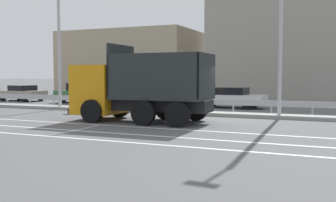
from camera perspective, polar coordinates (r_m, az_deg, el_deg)
name	(u,v)px	position (r m, az deg, el deg)	size (l,w,h in m)	color
ground_plane	(217,120)	(18.84, 7.12, -2.71)	(320.00, 320.00, 0.00)	#565659
lane_strip_0	(123,126)	(16.43, -6.48, -3.65)	(66.18, 0.16, 0.01)	silver
lane_strip_1	(99,132)	(14.88, -9.99, -4.47)	(66.18, 0.16, 0.01)	silver
lane_strip_2	(74,138)	(13.65, -13.51, -5.26)	(66.18, 0.16, 0.01)	silver
median_island	(227,114)	(20.59, 8.53, -1.93)	(36.40, 1.10, 0.18)	gray
median_guardrail	(233,103)	(21.90, 9.47, -0.34)	(66.18, 0.09, 0.78)	#9EA0A5
dump_truck	(126,93)	(18.29, -6.06, 1.23)	(6.42, 2.89, 3.52)	orange
median_road_sign	(94,87)	(23.87, -10.64, 2.05)	(0.80, 0.16, 2.66)	white
street_lamp_1	(56,23)	(25.33, -15.90, 10.80)	(0.72, 2.65, 9.48)	#ADADB2
street_lamp_2	(281,3)	(20.19, 16.04, 13.51)	(0.72, 1.90, 10.26)	#ADADB2
parked_car_1	(22,93)	(34.39, -20.44, 1.12)	(4.17, 2.15, 1.29)	gray
parked_car_2	(84,93)	(30.57, -12.11, 1.14)	(4.43, 2.17, 1.52)	#335B33
parked_car_3	(148,95)	(27.38, -2.85, 0.85)	(4.16, 2.00, 1.39)	#B27A14
parked_car_4	(230,97)	(25.73, 9.00, 0.54)	(4.66, 2.16, 1.33)	silver
background_building_0	(143,64)	(46.69, -3.71, 5.39)	(14.46, 14.30, 6.87)	tan
background_building_1	(300,37)	(37.88, 18.57, 8.78)	(15.34, 8.51, 11.10)	gray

